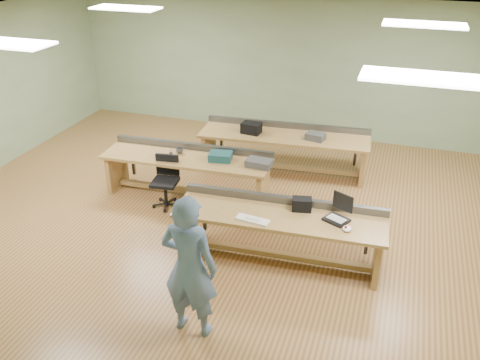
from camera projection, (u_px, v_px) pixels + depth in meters
The scene contains 21 objects.
floor at pixel (234, 218), 8.31m from camera, with size 10.00×10.00×0.00m, color olive.
ceiling at pixel (232, 31), 6.94m from camera, with size 10.00×10.00×0.00m, color silver.
wall_back at pixel (293, 67), 11.00m from camera, with size 10.00×0.04×3.00m, color #8EA87F.
wall_front at pixel (78, 303), 4.25m from camera, with size 10.00×0.04×3.00m, color #8EA87F.
fluor_panels at pixel (232, 33), 6.95m from camera, with size 6.20×3.50×0.03m.
workbench_front at pixel (279, 226), 7.07m from camera, with size 2.95×0.94×0.86m.
workbench_mid at pixel (188, 166), 8.77m from camera, with size 2.94×0.91×0.86m.
workbench_back at pixel (284, 143), 9.65m from camera, with size 3.23×1.09×0.86m.
person at pixel (189, 267), 5.66m from camera, with size 0.66×0.43×1.80m, color slate.
laptop_base at pixel (336, 220), 6.81m from camera, with size 0.31×0.25×0.03m, color black.
laptop_screen at pixel (343, 202), 6.78m from camera, with size 0.31×0.02×0.24m, color black.
keyboard at pixel (253, 220), 6.81m from camera, with size 0.46×0.15×0.03m, color silver.
trackball_mouse at pixel (347, 229), 6.59m from camera, with size 0.12×0.14×0.06m, color white.
camera_bag at pixel (302, 204), 7.03m from camera, with size 0.27×0.17×0.18m, color black.
task_chair at pixel (166, 188), 8.56m from camera, with size 0.53×0.53×0.88m.
parts_bin_teal at pixel (220, 156), 8.51m from camera, with size 0.38×0.28×0.13m, color #164248.
parts_bin_grey at pixel (259, 163), 8.30m from camera, with size 0.42×0.27×0.11m, color #3B3C3E.
mug at pixel (180, 151), 8.76m from camera, with size 0.12×0.12×0.10m, color #3B3C3E.
drinks_can at pixel (171, 155), 8.58m from camera, with size 0.07×0.07×0.12m, color #BABABE.
storage_box_back at pixel (251, 128), 9.57m from camera, with size 0.35×0.25×0.20m, color black.
tray_back at pixel (315, 136), 9.29m from camera, with size 0.33×0.24×0.13m, color #3B3C3E.
Camera 1 is at (2.33, -6.71, 4.36)m, focal length 38.00 mm.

